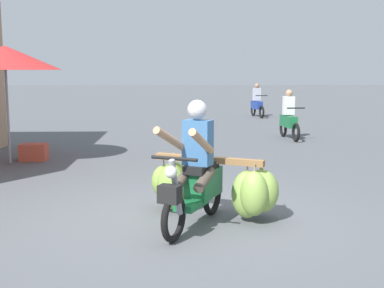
# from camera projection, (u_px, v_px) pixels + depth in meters

# --- Properties ---
(ground_plane) EXTENTS (120.00, 120.00, 0.00)m
(ground_plane) POSITION_uv_depth(u_px,v_px,m) (185.00, 219.00, 6.64)
(ground_plane) COLOR #56595E
(motorbike_main_loaded) EXTENTS (1.80, 2.02, 1.58)m
(motorbike_main_loaded) POSITION_uv_depth(u_px,v_px,m) (212.00, 184.00, 6.57)
(motorbike_main_loaded) COLOR black
(motorbike_main_loaded) RESTS_ON ground
(motorbike_distant_ahead_left) EXTENTS (0.50, 1.62, 1.40)m
(motorbike_distant_ahead_left) POSITION_uv_depth(u_px,v_px,m) (289.00, 119.00, 14.29)
(motorbike_distant_ahead_left) COLOR black
(motorbike_distant_ahead_left) RESTS_ON ground
(motorbike_distant_ahead_right) EXTENTS (0.54, 1.61, 1.40)m
(motorbike_distant_ahead_right) POSITION_uv_depth(u_px,v_px,m) (257.00, 103.00, 21.03)
(motorbike_distant_ahead_right) COLOR black
(motorbike_distant_ahead_right) RESTS_ON ground
(market_umbrella_near_shop) EXTENTS (2.25, 2.25, 2.44)m
(market_umbrella_near_shop) POSITION_uv_depth(u_px,v_px,m) (5.00, 58.00, 10.30)
(market_umbrella_near_shop) COLOR #99999E
(market_umbrella_near_shop) RESTS_ON ground
(produce_crate) EXTENTS (0.56, 0.40, 0.36)m
(produce_crate) POSITION_uv_depth(u_px,v_px,m) (34.00, 152.00, 10.91)
(produce_crate) COLOR #CC4C38
(produce_crate) RESTS_ON ground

